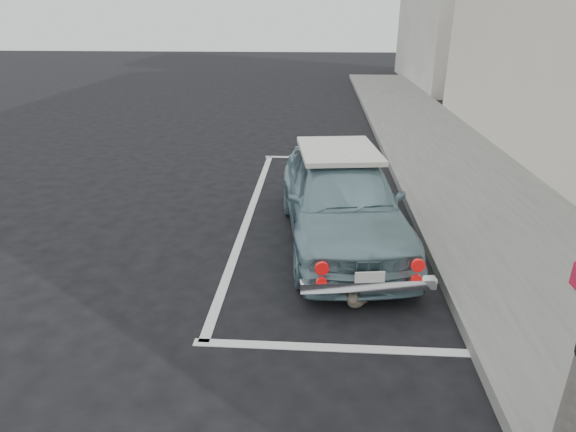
% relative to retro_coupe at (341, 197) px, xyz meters
% --- Properties ---
extents(ground, '(80.00, 80.00, 0.00)m').
position_rel_retro_coupe_xyz_m(ground, '(-0.59, -2.06, -0.68)').
color(ground, black).
rests_on(ground, ground).
extents(sidewalk, '(2.80, 40.00, 0.15)m').
position_rel_retro_coupe_xyz_m(sidewalk, '(2.61, -0.06, -0.61)').
color(sidewalk, slate).
rests_on(sidewalk, ground).
extents(pline_rear, '(3.00, 0.12, 0.01)m').
position_rel_retro_coupe_xyz_m(pline_rear, '(-0.09, -2.56, -0.68)').
color(pline_rear, silver).
rests_on(pline_rear, ground).
extents(pline_front, '(3.00, 0.12, 0.01)m').
position_rel_retro_coupe_xyz_m(pline_front, '(-0.09, 4.44, -0.68)').
color(pline_front, silver).
rests_on(pline_front, ground).
extents(pline_side, '(0.12, 7.00, 0.01)m').
position_rel_retro_coupe_xyz_m(pline_side, '(-1.49, 0.94, -0.68)').
color(pline_side, silver).
rests_on(pline_side, ground).
extents(retro_coupe, '(2.07, 4.13, 1.35)m').
position_rel_retro_coupe_xyz_m(retro_coupe, '(0.00, 0.00, 0.00)').
color(retro_coupe, '#7498A2').
rests_on(retro_coupe, ground).
extents(cat, '(0.33, 0.45, 0.26)m').
position_rel_retro_coupe_xyz_m(cat, '(0.13, -1.77, -0.56)').
color(cat, '#736457').
rests_on(cat, ground).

